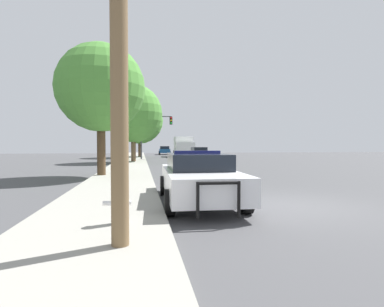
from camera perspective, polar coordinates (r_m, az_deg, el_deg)
ground_plane at (r=9.01m, az=18.19°, el=-9.39°), size 110.00×110.00×0.00m
sidewalk_left at (r=8.04m, az=-16.54°, el=-10.25°), size 3.00×110.00×0.13m
police_car at (r=8.92m, az=1.20°, el=-4.41°), size 2.27×5.24×1.54m
fire_hydrant at (r=6.24m, az=-14.07°, el=-8.83°), size 0.56×0.24×0.85m
traffic_light at (r=33.74m, az=-7.24°, el=4.87°), size 3.54×0.35×4.92m
car_background_distant at (r=52.33m, az=-5.25°, el=0.63°), size 2.15×4.40×1.47m
car_background_oncoming at (r=33.23m, az=1.38°, el=0.03°), size 1.94×4.31×1.45m
box_truck at (r=42.74m, az=-1.63°, el=1.43°), size 2.96×6.66×2.84m
tree_sidewalk_near at (r=16.67m, az=-16.99°, el=11.82°), size 4.59×4.59×6.86m
tree_sidewalk_mid at (r=29.50m, az=-11.13°, el=7.48°), size 5.57×5.57×7.38m
tree_sidewalk_far at (r=40.80m, az=-10.02°, el=6.29°), size 6.34×6.34×8.06m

